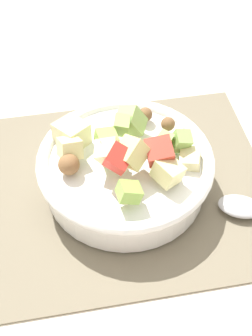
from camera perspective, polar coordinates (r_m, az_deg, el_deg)
name	(u,v)px	position (r m, az deg, el deg)	size (l,w,h in m)	color
ground_plane	(116,189)	(0.65, -1.24, -2.54)	(2.40, 2.40, 0.00)	silver
placemat	(116,188)	(0.65, -1.25, -2.38)	(0.41, 0.33, 0.01)	#756B56
salad_bowl	(126,170)	(0.61, -0.04, -0.26)	(0.23, 0.23, 0.11)	white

